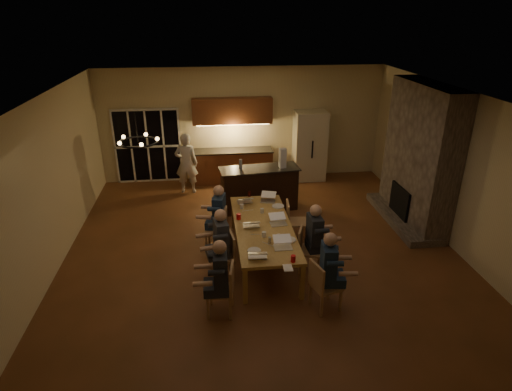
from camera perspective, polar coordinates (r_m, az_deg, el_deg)
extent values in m
plane|color=brown|center=(8.82, 0.95, -8.02)|extent=(9.00, 9.00, 0.00)
cube|color=#C3B08A|center=(12.37, -1.82, 9.49)|extent=(8.00, 0.04, 3.20)
cube|color=#C3B08A|center=(8.57, -26.68, 0.30)|extent=(0.04, 9.00, 3.20)
cube|color=#C3B08A|center=(9.48, 25.89, 2.57)|extent=(0.04, 9.00, 3.20)
cube|color=white|center=(7.63, 1.11, 13.00)|extent=(8.00, 9.00, 0.04)
cube|color=black|center=(12.54, -14.22, 6.36)|extent=(1.86, 0.08, 2.10)
cube|color=#6B5E54|center=(10.30, 21.01, 4.95)|extent=(0.58, 2.50, 3.20)
cube|color=beige|center=(12.49, 7.15, 6.59)|extent=(0.90, 0.68, 2.00)
cube|color=tan|center=(8.54, 0.96, -6.25)|extent=(1.10, 2.87, 0.75)
cube|color=black|center=(10.58, 0.44, 0.92)|extent=(1.99, 0.87, 1.08)
imported|color=silver|center=(11.61, -9.26, 4.25)|extent=(0.64, 0.46, 1.66)
torus|color=black|center=(6.87, -15.47, 6.89)|extent=(0.62, 0.62, 0.03)
cylinder|color=silver|center=(7.94, 1.07, -5.20)|extent=(0.08, 0.08, 0.10)
cylinder|color=silver|center=(8.84, 0.82, -2.04)|extent=(0.07, 0.07, 0.10)
cylinder|color=silver|center=(9.02, -1.89, -1.47)|extent=(0.08, 0.08, 0.10)
cylinder|color=red|center=(7.22, 4.97, -8.39)|extent=(0.08, 0.08, 0.12)
cylinder|color=red|center=(8.58, -2.32, -2.82)|extent=(0.09, 0.09, 0.12)
cylinder|color=#B2B2B7|center=(7.73, 1.83, -5.99)|extent=(0.06, 0.06, 0.12)
cylinder|color=#3F0F0C|center=(9.61, -0.89, 0.23)|extent=(0.07, 0.07, 0.12)
cylinder|color=#B2B2B7|center=(8.67, 3.41, -2.53)|extent=(0.07, 0.07, 0.12)
cylinder|color=silver|center=(7.87, 4.46, -5.90)|extent=(0.24, 0.24, 0.02)
cylinder|color=silver|center=(7.51, -0.24, -7.37)|extent=(0.24, 0.24, 0.02)
cylinder|color=silver|center=(9.14, 2.97, -1.42)|extent=(0.26, 0.26, 0.02)
cube|color=white|center=(7.08, 4.27, -9.60)|extent=(0.16, 0.21, 0.01)
cylinder|color=#99999E|center=(10.30, -2.07, 4.20)|extent=(0.08, 0.08, 0.24)
cube|color=silver|center=(10.37, 3.56, 5.01)|extent=(0.17, 0.17, 0.48)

